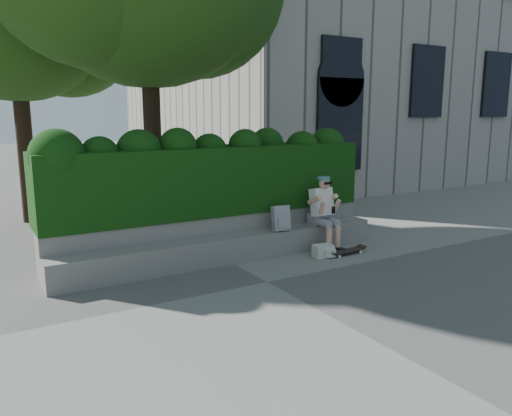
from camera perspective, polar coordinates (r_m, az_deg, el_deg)
ground at (r=7.71m, az=1.25°, el=-8.46°), size 80.00×80.00×0.00m
bench_ledge at (r=8.68m, az=-3.13°, el=-4.69°), size 6.00×0.45×0.45m
planter_wall at (r=9.05m, az=-4.53°, el=-3.08°), size 6.00×0.50×0.75m
hedge at (r=9.07m, az=-5.25°, el=3.21°), size 6.00×1.00×1.20m
person at (r=9.43m, az=7.72°, el=-0.23°), size 0.40×0.76×1.38m
skateboard at (r=9.28m, az=10.36°, el=-4.85°), size 0.77×0.24×0.08m
backpack_plaid at (r=8.99m, az=2.86°, el=-1.18°), size 0.33×0.22×0.45m
backpack_ground at (r=9.05m, az=7.67°, el=-4.87°), size 0.37×0.29×0.22m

